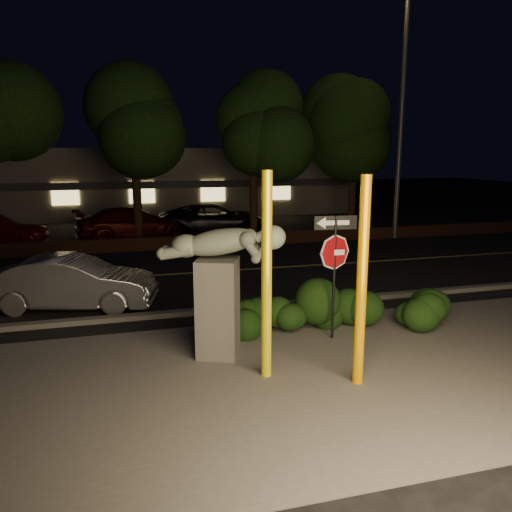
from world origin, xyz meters
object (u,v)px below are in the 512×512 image
Objects in this scene: silver_sedan at (73,283)px; parked_car_darkred at (133,223)px; yellow_pole_left at (267,277)px; yellow_pole_right at (362,283)px; streetlight at (399,91)px; parked_car_dark at (215,219)px; signpost at (335,253)px; sculpture at (220,276)px.

parked_car_darkred is at bearing 3.29° from silver_sedan.
parked_car_darkred reaches higher than silver_sedan.
yellow_pole_right is (1.41, -0.67, -0.03)m from yellow_pole_left.
yellow_pole_right is 15.54m from streetlight.
yellow_pole_right reaches higher than parked_car_darkred.
streetlight reaches higher than yellow_pole_left.
signpost is at bearing -174.00° from parked_car_dark.
yellow_pole_right reaches higher than sculpture.
streetlight reaches higher than silver_sedan.
parked_car_darkred is (-1.76, 14.72, -1.06)m from yellow_pole_left.
yellow_pole_left is 0.33× the size of streetlight.
parked_car_dark is at bearing 95.93° from signpost.
signpost is 1.02× the size of sculpture.
yellow_pole_right is 2.04m from signpost.
sculpture reaches higher than parked_car_dark.
yellow_pole_right is at bearing -25.41° from yellow_pole_left.
sculpture is 15.41m from streetlight.
yellow_pole_left is at bearing -40.62° from sculpture.
signpost is at bearing 78.07° from yellow_pole_right.
yellow_pole_left is at bearing 176.05° from parked_car_darkred.
parked_car_dark is (-7.39, 3.23, -5.59)m from streetlight.
parked_car_dark is at bearing 101.25° from sculpture.
sculpture is at bearing 174.18° from parked_car_darkred.
parked_car_darkred is at bearing 96.82° from yellow_pole_left.
sculpture is (-0.58, 1.10, -0.21)m from yellow_pole_left.
parked_car_darkred reaches higher than parked_car_dark.
yellow_pole_left is 1.56m from yellow_pole_right.
sculpture is at bearing 176.29° from parked_car_dark.
parked_car_dark is (1.96, 15.12, -1.06)m from yellow_pole_left.
sculpture is at bearing -129.08° from silver_sedan.
silver_sedan is at bearing 158.25° from parked_car_dark.
yellow_pole_right reaches higher than parked_car_dark.
silver_sedan is at bearing -168.61° from streetlight.
streetlight is 2.15× the size of parked_car_darkred.
silver_sedan is at bearing 125.47° from yellow_pole_left.
sculpture is 0.24× the size of streetlight.
yellow_pole_left is 0.89× the size of silver_sedan.
sculpture is (-2.41, -0.23, -0.27)m from signpost.
parked_car_dark is (0.55, 15.79, -1.03)m from yellow_pole_right.
streetlight reaches higher than parked_car_dark.
silver_sedan is 11.56m from parked_car_dark.
streetlight is 2.07× the size of parked_car_dark.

